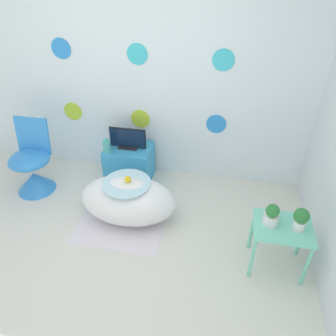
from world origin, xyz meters
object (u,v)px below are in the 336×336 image
Objects in this scene: potted_plant_right at (301,219)px; vase at (107,146)px; tv at (128,139)px; chair at (33,170)px; potted_plant_left at (272,215)px; bathtub at (128,200)px.

vase is at bearing 155.57° from potted_plant_right.
tv is 2.02× the size of potted_plant_right.
tv is 2.10m from potted_plant_right.
chair is 4.24× the size of potted_plant_left.
chair is 3.97× the size of potted_plant_right.
potted_plant_left is (1.39, -0.34, 0.35)m from bathtub.
chair is 1.17m from tv.
potted_plant_right is (0.23, -0.02, 0.03)m from potted_plant_left.
bathtub is at bearing -12.17° from chair.
vase is (-0.21, -0.14, -0.04)m from tv.
potted_plant_left is at bearing -12.97° from chair.
tv is at bearing 33.37° from vase.
potted_plant_left is at bearing 173.70° from potted_plant_right.
chair is 1.97× the size of tv.
tv is 0.26m from vase.
chair is at bearing -161.16° from vase.
chair reaches higher than vase.
potted_plant_right is at bearing -12.45° from chair.
potted_plant_right is at bearing -6.30° from potted_plant_left.
bathtub is at bearing 166.33° from potted_plant_left.
vase is at bearing 18.84° from chair.
potted_plant_right reaches higher than potted_plant_left.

